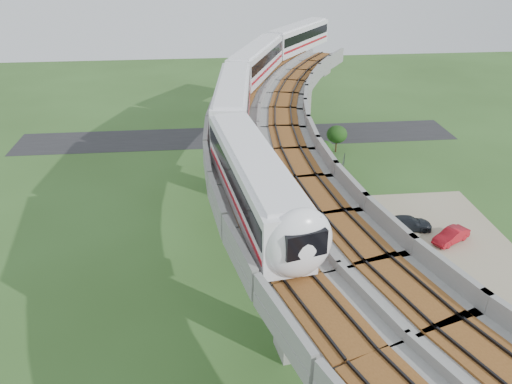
% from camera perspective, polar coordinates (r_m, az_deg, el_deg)
% --- Properties ---
extents(ground, '(160.00, 160.00, 0.00)m').
position_cam_1_polar(ground, '(43.33, 0.68, -8.00)').
color(ground, '#305020').
rests_on(ground, ground).
extents(dirt_lot, '(18.00, 26.00, 0.04)m').
position_cam_1_polar(dirt_lot, '(45.26, 19.07, -7.99)').
color(dirt_lot, gray).
rests_on(dirt_lot, ground).
extents(asphalt_road, '(60.00, 8.00, 0.03)m').
position_cam_1_polar(asphalt_road, '(69.87, -2.04, 6.35)').
color(asphalt_road, '#232326').
rests_on(asphalt_road, ground).
extents(viaduct, '(19.58, 73.98, 11.40)m').
position_cam_1_polar(viaduct, '(39.37, 6.33, 3.17)').
color(viaduct, '#99968E').
rests_on(viaduct, ground).
extents(metro_train, '(18.36, 59.81, 3.64)m').
position_cam_1_polar(metro_train, '(50.07, 1.16, 12.60)').
color(metro_train, white).
rests_on(metro_train, ground).
extents(fence, '(3.87, 38.73, 1.50)m').
position_cam_1_polar(fence, '(44.87, 13.24, -6.29)').
color(fence, '#2D382D').
rests_on(fence, ground).
extents(tree_0, '(2.62, 2.62, 3.55)m').
position_cam_1_polar(tree_0, '(64.68, 9.23, 6.53)').
color(tree_0, '#382314').
rests_on(tree_0, ground).
extents(tree_1, '(2.02, 2.02, 3.22)m').
position_cam_1_polar(tree_1, '(60.41, 7.88, 5.01)').
color(tree_1, '#382314').
rests_on(tree_1, ground).
extents(tree_2, '(2.66, 2.66, 3.26)m').
position_cam_1_polar(tree_2, '(53.83, 7.36, 1.91)').
color(tree_2, '#382314').
rests_on(tree_2, ground).
extents(tree_3, '(1.86, 1.86, 2.39)m').
position_cam_1_polar(tree_3, '(50.44, 7.86, -0.65)').
color(tree_3, '#382314').
rests_on(tree_3, ground).
extents(tree_4, '(2.91, 2.91, 3.31)m').
position_cam_1_polar(tree_4, '(45.09, 9.18, -3.70)').
color(tree_4, '#382314').
rests_on(tree_4, ground).
extents(tree_5, '(3.08, 3.08, 3.25)m').
position_cam_1_polar(tree_5, '(39.92, 11.46, -8.70)').
color(tree_5, '#382314').
rests_on(tree_5, ground).
extents(tree_6, '(2.68, 2.68, 3.69)m').
position_cam_1_polar(tree_6, '(36.44, 13.46, -11.75)').
color(tree_6, '#382314').
rests_on(tree_6, ground).
extents(tree_7, '(2.82, 2.82, 3.28)m').
position_cam_1_polar(tree_7, '(33.02, 21.81, -19.35)').
color(tree_7, '#382314').
rests_on(tree_7, ground).
extents(car_white, '(3.50, 4.26, 1.37)m').
position_cam_1_polar(car_white, '(40.40, 25.18, -12.84)').
color(car_white, white).
rests_on(car_white, dirt_lot).
extents(car_red, '(4.04, 3.06, 1.28)m').
position_cam_1_polar(car_red, '(48.91, 21.42, -4.67)').
color(car_red, '#A70F1B').
rests_on(car_red, dirt_lot).
extents(car_dark, '(4.57, 2.28, 1.28)m').
position_cam_1_polar(car_dark, '(49.62, 17.03, -3.41)').
color(car_dark, black).
rests_on(car_dark, dirt_lot).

